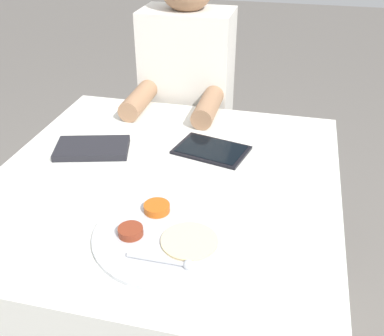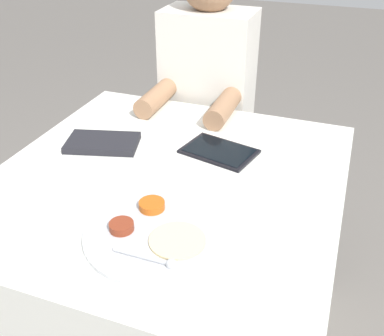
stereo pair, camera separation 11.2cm
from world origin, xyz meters
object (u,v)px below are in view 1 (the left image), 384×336
at_px(thali_tray, 166,234).
at_px(person_diner, 187,127).
at_px(red_notebook, 92,149).
at_px(tablet_device, 211,150).

distance_m(thali_tray, person_diner, 0.86).
relative_size(thali_tray, red_notebook, 1.37).
distance_m(thali_tray, red_notebook, 0.45).
relative_size(thali_tray, tablet_device, 1.40).
bearing_deg(red_notebook, tablet_device, 13.36).
distance_m(thali_tray, tablet_device, 0.40).
bearing_deg(thali_tray, red_notebook, 134.88).
relative_size(tablet_device, person_diner, 0.19).
xyz_separation_m(thali_tray, red_notebook, (-0.32, 0.32, 0.00)).
relative_size(red_notebook, tablet_device, 1.02).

